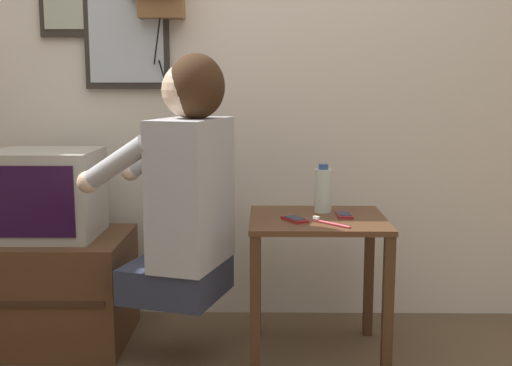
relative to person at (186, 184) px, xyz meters
name	(u,v)px	position (x,y,z in m)	size (l,w,h in m)	color
wall_back	(232,54)	(0.15, 0.63, 0.53)	(6.80, 0.05, 2.55)	beige
side_table	(317,246)	(0.53, 0.10, -0.28)	(0.56, 0.50, 0.60)	#51331E
person	(186,184)	(0.00, 0.00, 0.00)	(0.60, 0.53, 0.97)	#2D3347
tv_stand	(50,289)	(-0.64, 0.24, -0.51)	(0.68, 0.53, 0.48)	#51331E
television	(46,194)	(-0.64, 0.25, -0.08)	(0.44, 0.40, 0.38)	#ADA89E
wall_mirror	(126,24)	(-0.34, 0.58, 0.66)	(0.39, 0.03, 0.60)	#2D2823
cell_phone_held	(295,219)	(0.43, 0.04, -0.15)	(0.11, 0.14, 0.01)	maroon
cell_phone_spare	(344,215)	(0.64, 0.12, -0.15)	(0.06, 0.12, 0.01)	maroon
water_bottle	(323,190)	(0.56, 0.21, -0.06)	(0.07, 0.07, 0.21)	silver
toothbrush	(329,223)	(0.56, -0.03, -0.15)	(0.13, 0.14, 0.02)	#D83F4C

